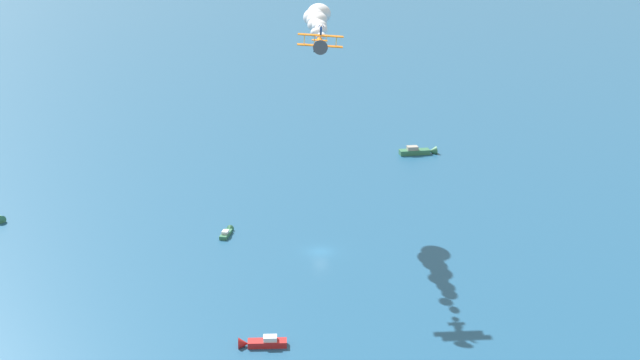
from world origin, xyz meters
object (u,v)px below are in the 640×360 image
(motorboat_mid_cluster, at_px, (261,343))
(biplane_lead, at_px, (320,43))
(motorboat_near_centre, at_px, (420,151))
(motorboat_far_stbd, at_px, (227,233))
(wingwalker_lead, at_px, (321,29))

(motorboat_mid_cluster, xyz_separation_m, biplane_lead, (23.51, -23.99, 35.22))
(motorboat_near_centre, height_order, motorboat_far_stbd, motorboat_near_centre)
(motorboat_far_stbd, bearing_deg, biplane_lead, -147.21)
(motorboat_near_centre, relative_size, motorboat_far_stbd, 1.90)
(biplane_lead, bearing_deg, wingwalker_lead, -125.45)
(motorboat_mid_cluster, bearing_deg, wingwalker_lead, -45.82)
(motorboat_near_centre, xyz_separation_m, motorboat_far_stbd, (-20.82, 58.54, -0.27))
(motorboat_near_centre, distance_m, wingwalker_lead, 71.12)
(motorboat_far_stbd, height_order, biplane_lead, biplane_lead)
(motorboat_mid_cluster, height_order, biplane_lead, biplane_lead)
(motorboat_mid_cluster, distance_m, biplane_lead, 48.67)
(motorboat_near_centre, relative_size, motorboat_mid_cluster, 1.31)
(motorboat_far_stbd, relative_size, wingwalker_lead, 2.58)
(biplane_lead, bearing_deg, motorboat_far_stbd, 32.79)
(biplane_lead, xyz_separation_m, wingwalker_lead, (-0.08, -0.12, 2.19))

